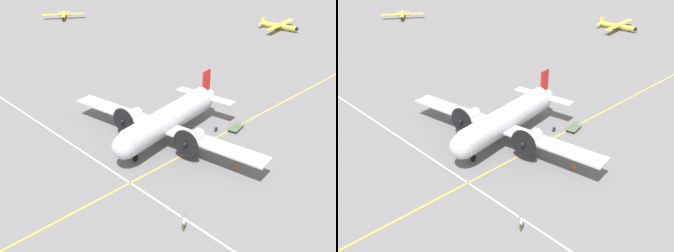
# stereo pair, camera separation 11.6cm
# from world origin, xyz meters

# --- Properties ---
(ground_plane) EXTENTS (300.00, 300.00, 0.00)m
(ground_plane) POSITION_xyz_m (0.00, 0.00, 0.00)
(ground_plane) COLOR slate
(apron_line_eastwest) EXTENTS (120.00, 0.16, 0.01)m
(apron_line_eastwest) POSITION_xyz_m (0.00, 3.42, 0.00)
(apron_line_eastwest) COLOR gold
(apron_line_eastwest) RESTS_ON ground_plane
(apron_line_northsouth) EXTENTS (0.16, 120.00, 0.01)m
(apron_line_northsouth) POSITION_xyz_m (8.26, 0.00, 0.00)
(apron_line_northsouth) COLOR silver
(apron_line_northsouth) RESTS_ON ground_plane
(airliner_main) EXTENTS (16.84, 24.42, 5.84)m
(airliner_main) POSITION_xyz_m (0.43, 0.07, 2.54)
(airliner_main) COLOR #ADB2BC
(airliner_main) RESTS_ON ground_plane
(crew_foreground) EXTENTS (0.35, 0.51, 1.68)m
(crew_foreground) POSITION_xyz_m (9.35, 11.38, 1.03)
(crew_foreground) COLOR #473D2D
(crew_foreground) RESTS_ON ground_plane
(suitcase_near_door) EXTENTS (0.36, 0.17, 0.53)m
(suitcase_near_door) POSITION_xyz_m (-5.25, 2.48, 0.25)
(suitcase_near_door) COLOR #232328
(suitcase_near_door) RESTS_ON ground_plane
(baggage_cart) EXTENTS (2.26, 1.57, 0.56)m
(baggage_cart) POSITION_xyz_m (-7.18, 3.81, 0.28)
(baggage_cart) COLOR #4C6047
(baggage_cart) RESTS_ON ground_plane
(light_aircraft_distant) EXTENTS (8.24, 6.84, 1.83)m
(light_aircraft_distant) POSITION_xyz_m (-21.55, -56.25, 0.78)
(light_aircraft_distant) COLOR yellow
(light_aircraft_distant) RESTS_ON ground_plane
(light_aircraft_taxiing) EXTENTS (11.16, 8.36, 2.11)m
(light_aircraft_taxiing) POSITION_xyz_m (-48.38, -16.77, 0.86)
(light_aircraft_taxiing) COLOR yellow
(light_aircraft_taxiing) RESTS_ON ground_plane
(traffic_cone) EXTENTS (0.38, 0.38, 0.50)m
(traffic_cone) POSITION_xyz_m (-0.82, 8.80, 0.23)
(traffic_cone) COLOR orange
(traffic_cone) RESTS_ON ground_plane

